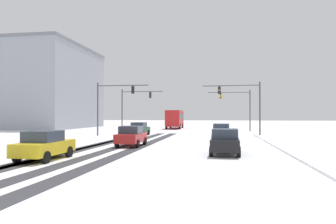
% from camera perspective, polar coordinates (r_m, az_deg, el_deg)
% --- Properties ---
extents(wheel_track_left_lane, '(0.94, 38.36, 0.01)m').
position_cam_1_polar(wheel_track_left_lane, '(26.00, -14.23, -6.03)').
color(wheel_track_left_lane, '#38383D').
rests_on(wheel_track_left_lane, ground).
extents(wheel_track_right_lane, '(0.98, 38.36, 0.01)m').
position_cam_1_polar(wheel_track_right_lane, '(25.12, -8.98, -6.23)').
color(wheel_track_right_lane, '#38383D').
rests_on(wheel_track_right_lane, ground).
extents(wheel_track_center, '(1.15, 38.36, 0.01)m').
position_cam_1_polar(wheel_track_center, '(25.83, -13.32, -6.07)').
color(wheel_track_center, '#38383D').
rests_on(wheel_track_center, ground).
extents(wheel_track_oncoming, '(1.02, 38.36, 0.01)m').
position_cam_1_polar(wheel_track_oncoming, '(24.67, -5.34, -6.34)').
color(wheel_track_oncoming, '#38383D').
rests_on(wheel_track_oncoming, ground).
extents(sidewalk_kerb_right, '(4.00, 38.36, 0.12)m').
position_cam_1_polar(sidewalk_kerb_right, '(23.05, 25.00, -6.55)').
color(sidewalk_kerb_right, white).
rests_on(sidewalk_kerb_right, ground).
extents(traffic_signal_far_right, '(6.61, 0.66, 6.50)m').
position_cam_1_polar(traffic_signal_far_right, '(51.21, 12.44, 1.64)').
color(traffic_signal_far_right, '#47474C').
rests_on(traffic_signal_far_right, ground).
extents(traffic_signal_near_left, '(6.48, 0.38, 6.50)m').
position_cam_1_polar(traffic_signal_near_left, '(39.42, -10.05, 2.29)').
color(traffic_signal_near_left, '#47474C').
rests_on(traffic_signal_near_left, ground).
extents(traffic_signal_far_left, '(6.42, 0.38, 6.50)m').
position_cam_1_polar(traffic_signal_far_left, '(49.00, -6.24, 1.71)').
color(traffic_signal_far_left, '#47474C').
rests_on(traffic_signal_far_left, ground).
extents(traffic_signal_near_right, '(6.92, 0.51, 6.50)m').
position_cam_1_polar(traffic_signal_near_right, '(39.47, 13.31, 2.33)').
color(traffic_signal_near_right, '#47474C').
rests_on(traffic_signal_near_right, ground).
extents(car_dark_green_lead, '(1.95, 4.16, 1.62)m').
position_cam_1_polar(car_dark_green_lead, '(39.17, -5.17, -3.02)').
color(car_dark_green_lead, '#194C2D').
rests_on(car_dark_green_lead, ground).
extents(car_grey_second, '(2.00, 4.18, 1.62)m').
position_cam_1_polar(car_grey_second, '(33.14, 9.56, -3.46)').
color(car_grey_second, slate).
rests_on(car_grey_second, ground).
extents(car_red_third, '(1.86, 4.11, 1.62)m').
position_cam_1_polar(car_red_third, '(25.78, -6.58, -4.28)').
color(car_red_third, red).
rests_on(car_red_third, ground).
extents(car_black_fourth, '(1.93, 4.15, 1.62)m').
position_cam_1_polar(car_black_fourth, '(20.49, 10.19, -5.22)').
color(car_black_fourth, black).
rests_on(car_black_fourth, ground).
extents(car_yellow_cab_fifth, '(1.84, 4.10, 1.62)m').
position_cam_1_polar(car_yellow_cab_fifth, '(19.00, -21.26, -5.56)').
color(car_yellow_cab_fifth, yellow).
rests_on(car_yellow_cab_fifth, ground).
extents(bus_oncoming, '(2.99, 11.09, 3.38)m').
position_cam_1_polar(bus_oncoming, '(60.34, 1.26, -1.06)').
color(bus_oncoming, '#B21E1E').
rests_on(bus_oncoming, ground).
extents(office_building_far_left_block, '(28.52, 22.04, 15.90)m').
position_cam_1_polar(office_building_far_left_block, '(70.67, -25.42, 3.90)').
color(office_building_far_left_block, '#9399A3').
rests_on(office_building_far_left_block, ground).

